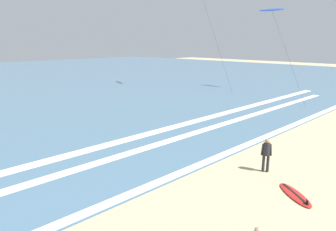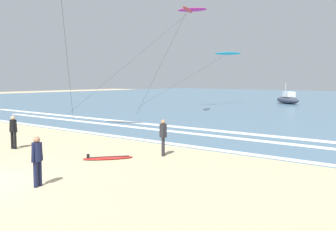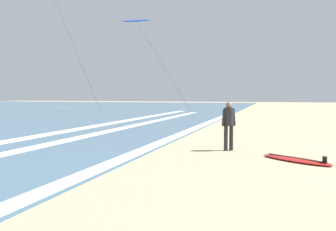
% 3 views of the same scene
% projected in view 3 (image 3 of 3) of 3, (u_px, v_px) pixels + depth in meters
% --- Properties ---
extents(wave_foam_shoreline, '(41.75, 0.53, 0.01)m').
position_uv_depth(wave_foam_shoreline, '(154.00, 145.00, 12.72)').
color(wave_foam_shoreline, white).
rests_on(wave_foam_shoreline, ocean_surface).
extents(wave_foam_mid_break, '(47.78, 0.68, 0.01)m').
position_uv_depth(wave_foam_mid_break, '(55.00, 143.00, 13.35)').
color(wave_foam_mid_break, white).
rests_on(wave_foam_mid_break, ocean_surface).
extents(surfer_right_near, '(0.37, 0.46, 1.60)m').
position_uv_depth(surfer_right_near, '(229.00, 121.00, 11.55)').
color(surfer_right_near, '#232328').
rests_on(surfer_right_near, ground).
extents(surfboard_left_pile, '(1.72, 2.05, 0.25)m').
position_uv_depth(surfboard_left_pile, '(296.00, 160.00, 9.74)').
color(surfboard_left_pile, red).
rests_on(surfboard_left_pile, ground).
extents(kite_blue_far_left, '(7.61, 9.53, 9.89)m').
position_uv_depth(kite_blue_far_left, '(137.00, 21.00, 37.52)').
color(kite_blue_far_left, blue).
rests_on(kite_blue_far_left, ground).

